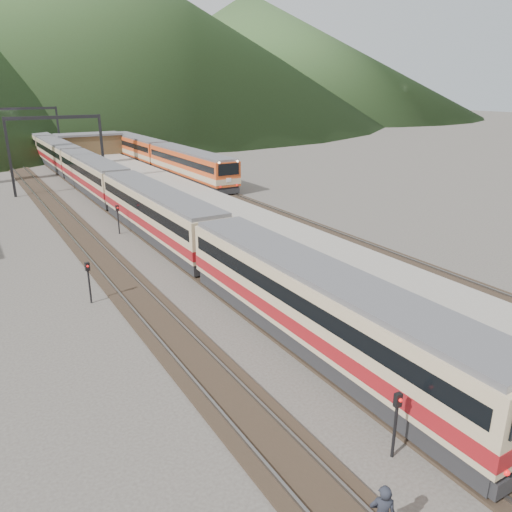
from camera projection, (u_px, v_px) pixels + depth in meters
track_main at (131, 218)px, 42.99m from camera, size 2.60×200.00×0.23m
track_far at (71, 226)px, 40.56m from camera, size 2.60×200.00×0.23m
track_second at (247, 203)px, 48.57m from camera, size 2.60×200.00×0.23m
platform at (200, 210)px, 43.94m from camera, size 8.00×100.00×1.00m
gantry_near at (56, 139)px, 52.01m from camera, size 9.55×0.25×8.00m
gantry_far at (24, 124)px, 72.32m from camera, size 9.55×0.25×8.00m
station_shed at (89, 144)px, 75.77m from camera, size 9.40×4.40×3.10m
hill_b at (51, 16)px, 199.82m from camera, size 220.00×220.00×75.00m
hill_c at (248, 53)px, 226.40m from camera, size 160.00×160.00×50.00m
main_train at (93, 175)px, 52.58m from camera, size 2.80×96.26×3.42m
second_train at (160, 156)px, 66.91m from camera, size 2.88×39.17×3.51m
short_signal_a at (396, 417)px, 14.97m from camera, size 0.23×0.18×2.27m
short_signal_b at (118, 216)px, 38.16m from camera, size 0.26×0.22×2.27m
short_signal_c at (89, 277)px, 25.89m from camera, size 0.25×0.20×2.27m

